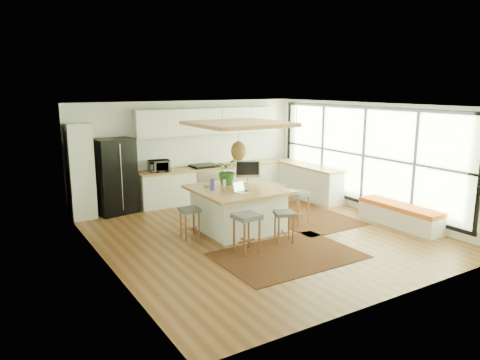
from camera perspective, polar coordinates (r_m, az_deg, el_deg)
floor at (r=9.67m, az=2.58°, el=-6.79°), size 7.00×7.00×0.00m
ceiling at (r=9.17m, az=2.74°, el=9.41°), size 7.00×7.00×0.00m
wall_back at (r=12.34m, az=-6.51°, el=3.68°), size 6.50×0.00×6.50m
wall_front at (r=6.79m, az=19.46°, el=-3.68°), size 6.50×0.00×6.50m
wall_left at (r=8.00m, az=-17.00°, el=-1.23°), size 0.00×7.00×7.00m
wall_right at (r=11.44m, az=16.27°, el=2.64°), size 0.00×7.00×7.00m
window_wall at (r=11.42m, az=16.18°, el=2.88°), size 0.10×6.20×2.60m
pantry at (r=11.16m, az=-19.62°, el=1.02°), size 0.55×0.60×2.25m
back_counter_base at (r=12.46m, az=-3.50°, el=-0.43°), size 4.20×0.60×0.88m
back_counter_top at (r=12.37m, az=-3.52°, el=1.65°), size 4.24×0.64×0.05m
backsplash at (r=12.56m, az=-4.19°, el=3.87°), size 4.20×0.02×0.80m
upper_cabinets at (r=12.33m, az=-3.91°, el=7.47°), size 4.20×0.34×0.70m
range at (r=12.33m, az=-4.52°, el=-0.29°), size 0.76×0.62×1.00m
right_counter_base at (r=12.81m, az=8.47°, el=-0.20°), size 0.60×2.50×0.88m
right_counter_top at (r=12.72m, az=8.53°, el=1.82°), size 0.64×2.54×0.05m
window_bench at (r=10.69m, az=19.58°, el=-4.25°), size 0.52×2.00×0.50m
ceiling_panel at (r=9.39m, az=-0.20°, el=5.51°), size 1.86×1.86×0.80m
rug_near at (r=8.51m, az=6.10°, el=-9.48°), size 2.60×1.80×0.01m
rug_right at (r=10.97m, az=8.17°, el=-4.59°), size 1.80×2.60×0.01m
fridge at (r=11.39m, az=-15.69°, el=0.46°), size 1.05×0.89×1.86m
island at (r=9.81m, az=-0.28°, el=-3.67°), size 1.85×1.85×0.93m
stool_near_left at (r=8.48m, az=0.86°, el=-6.96°), size 0.47×0.47×0.76m
stool_near_right at (r=9.07m, az=5.60°, el=-5.76°), size 0.49×0.49×0.64m
stool_right_front at (r=10.30m, az=7.35°, el=-3.63°), size 0.52×0.52×0.75m
stool_right_back at (r=10.91m, az=4.49°, el=-2.69°), size 0.49×0.49×0.76m
stool_left_side at (r=9.34m, az=-6.39°, el=-5.24°), size 0.40×0.40×0.64m
laptop at (r=9.28m, az=0.29°, el=-0.83°), size 0.37×0.38×0.22m
monitor at (r=10.13m, az=0.99°, el=1.05°), size 0.58×0.45×0.52m
microwave at (r=11.72m, az=-10.23°, el=1.93°), size 0.59×0.40×0.36m
island_plant at (r=10.00m, az=-1.73°, el=0.85°), size 0.86×0.86×0.50m
island_bowl at (r=9.83m, az=-4.07°, el=-0.69°), size 0.27×0.27×0.06m
island_bottle_0 at (r=9.49m, az=-3.43°, el=-0.73°), size 0.07×0.07×0.19m
island_bottle_1 at (r=9.35m, az=-1.90°, el=-0.91°), size 0.07×0.07×0.19m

